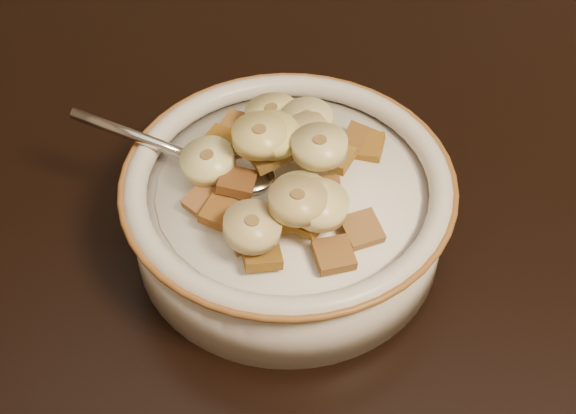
# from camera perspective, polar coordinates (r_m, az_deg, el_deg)

# --- Properties ---
(cereal_bowl) EXTENTS (0.19, 0.19, 0.04)m
(cereal_bowl) POSITION_cam_1_polar(r_m,az_deg,el_deg) (0.48, 0.00, -0.62)
(cereal_bowl) COLOR silver
(cereal_bowl) RESTS_ON table
(milk) EXTENTS (0.15, 0.15, 0.00)m
(milk) POSITION_cam_1_polar(r_m,az_deg,el_deg) (0.47, 0.00, 1.19)
(milk) COLOR white
(milk) RESTS_ON cereal_bowl
(spoon) EXTENTS (0.05, 0.04, 0.01)m
(spoon) POSITION_cam_1_polar(r_m,az_deg,el_deg) (0.47, -3.45, 2.36)
(spoon) COLOR silver
(spoon) RESTS_ON cereal_bowl
(cereal_square_0) EXTENTS (0.03, 0.03, 0.01)m
(cereal_square_0) POSITION_cam_1_polar(r_m,az_deg,el_deg) (0.42, -1.88, -3.38)
(cereal_square_0) COLOR #9D6A1A
(cereal_square_0) RESTS_ON milk
(cereal_square_1) EXTENTS (0.03, 0.03, 0.01)m
(cereal_square_1) POSITION_cam_1_polar(r_m,az_deg,el_deg) (0.45, -5.86, 0.41)
(cereal_square_1) COLOR brown
(cereal_square_1) RESTS_ON milk
(cereal_square_2) EXTENTS (0.03, 0.03, 0.01)m
(cereal_square_2) POSITION_cam_1_polar(r_m,az_deg,el_deg) (0.43, -2.90, -2.03)
(cereal_square_2) COLOR olive
(cereal_square_2) RESTS_ON milk
(cereal_square_3) EXTENTS (0.03, 0.03, 0.01)m
(cereal_square_3) POSITION_cam_1_polar(r_m,az_deg,el_deg) (0.44, 5.26, -1.60)
(cereal_square_3) COLOR brown
(cereal_square_3) RESTS_ON milk
(cereal_square_4) EXTENTS (0.03, 0.03, 0.01)m
(cereal_square_4) POSITION_cam_1_polar(r_m,az_deg,el_deg) (0.49, 1.60, 5.58)
(cereal_square_4) COLOR #925A1E
(cereal_square_4) RESTS_ON milk
(cereal_square_5) EXTENTS (0.03, 0.03, 0.01)m
(cereal_square_5) POSITION_cam_1_polar(r_m,az_deg,el_deg) (0.48, 0.76, 4.93)
(cereal_square_5) COLOR brown
(cereal_square_5) RESTS_ON milk
(cereal_square_6) EXTENTS (0.03, 0.03, 0.01)m
(cereal_square_6) POSITION_cam_1_polar(r_m,az_deg,el_deg) (0.47, 1.63, 4.85)
(cereal_square_6) COLOR brown
(cereal_square_6) RESTS_ON milk
(cereal_square_7) EXTENTS (0.03, 0.03, 0.01)m
(cereal_square_7) POSITION_cam_1_polar(r_m,az_deg,el_deg) (0.43, -0.63, -0.74)
(cereal_square_7) COLOR brown
(cereal_square_7) RESTS_ON milk
(cereal_square_8) EXTENTS (0.03, 0.03, 0.01)m
(cereal_square_8) POSITION_cam_1_polar(r_m,az_deg,el_deg) (0.43, 1.45, -0.86)
(cereal_square_8) COLOR #895A18
(cereal_square_8) RESTS_ON milk
(cereal_square_9) EXTENTS (0.03, 0.03, 0.01)m
(cereal_square_9) POSITION_cam_1_polar(r_m,az_deg,el_deg) (0.47, 0.16, 4.64)
(cereal_square_9) COLOR brown
(cereal_square_9) RESTS_ON milk
(cereal_square_10) EXTENTS (0.03, 0.03, 0.01)m
(cereal_square_10) POSITION_cam_1_polar(r_m,az_deg,el_deg) (0.48, -4.83, 4.63)
(cereal_square_10) COLOR #925F19
(cereal_square_10) RESTS_ON milk
(cereal_square_11) EXTENTS (0.02, 0.02, 0.01)m
(cereal_square_11) POSITION_cam_1_polar(r_m,az_deg,el_deg) (0.45, -3.66, 1.79)
(cereal_square_11) COLOR brown
(cereal_square_11) RESTS_ON milk
(cereal_square_12) EXTENTS (0.02, 0.02, 0.01)m
(cereal_square_12) POSITION_cam_1_polar(r_m,az_deg,el_deg) (0.44, 1.93, 0.77)
(cereal_square_12) COLOR brown
(cereal_square_12) RESTS_ON milk
(cereal_square_13) EXTENTS (0.02, 0.02, 0.01)m
(cereal_square_13) POSITION_cam_1_polar(r_m,az_deg,el_deg) (0.44, 2.25, 1.09)
(cereal_square_13) COLOR brown
(cereal_square_13) RESTS_ON milk
(cereal_square_14) EXTENTS (0.03, 0.03, 0.01)m
(cereal_square_14) POSITION_cam_1_polar(r_m,az_deg,el_deg) (0.47, 3.32, 3.56)
(cereal_square_14) COLOR #8C5E1C
(cereal_square_14) RESTS_ON milk
(cereal_square_15) EXTENTS (0.03, 0.03, 0.01)m
(cereal_square_15) POSITION_cam_1_polar(r_m,az_deg,el_deg) (0.46, -1.46, 3.75)
(cereal_square_15) COLOR olive
(cereal_square_15) RESTS_ON milk
(cereal_square_16) EXTENTS (0.03, 0.03, 0.01)m
(cereal_square_16) POSITION_cam_1_polar(r_m,az_deg,el_deg) (0.43, 3.28, -3.41)
(cereal_square_16) COLOR brown
(cereal_square_16) RESTS_ON milk
(cereal_square_17) EXTENTS (0.02, 0.02, 0.01)m
(cereal_square_17) POSITION_cam_1_polar(r_m,az_deg,el_deg) (0.49, 5.56, 4.33)
(cereal_square_17) COLOR #8C5D19
(cereal_square_17) RESTS_ON milk
(cereal_square_18) EXTENTS (0.03, 0.03, 0.01)m
(cereal_square_18) POSITION_cam_1_polar(r_m,az_deg,el_deg) (0.50, -3.59, 5.73)
(cereal_square_18) COLOR brown
(cereal_square_18) RESTS_ON milk
(cereal_square_19) EXTENTS (0.03, 0.02, 0.01)m
(cereal_square_19) POSITION_cam_1_polar(r_m,az_deg,el_deg) (0.49, 5.16, 4.72)
(cereal_square_19) COLOR brown
(cereal_square_19) RESTS_ON milk
(cereal_square_20) EXTENTS (0.03, 0.02, 0.01)m
(cereal_square_20) POSITION_cam_1_polar(r_m,az_deg,el_deg) (0.44, -4.71, -0.42)
(cereal_square_20) COLOR brown
(cereal_square_20) RESTS_ON milk
(banana_slice_0) EXTENTS (0.04, 0.04, 0.01)m
(banana_slice_0) POSITION_cam_1_polar(r_m,az_deg,el_deg) (0.43, 0.86, 0.76)
(banana_slice_0) COLOR #F8F0A5
(banana_slice_0) RESTS_ON milk
(banana_slice_1) EXTENTS (0.04, 0.04, 0.01)m
(banana_slice_1) POSITION_cam_1_polar(r_m,az_deg,el_deg) (0.45, -1.18, 5.16)
(banana_slice_1) COLOR #F6EA81
(banana_slice_1) RESTS_ON milk
(banana_slice_2) EXTENTS (0.04, 0.04, 0.01)m
(banana_slice_2) POSITION_cam_1_polar(r_m,az_deg,el_deg) (0.45, -2.04, 5.09)
(banana_slice_2) COLOR #DBCE6E
(banana_slice_2) RESTS_ON milk
(banana_slice_3) EXTENTS (0.04, 0.04, 0.02)m
(banana_slice_3) POSITION_cam_1_polar(r_m,az_deg,el_deg) (0.48, -1.20, 6.67)
(banana_slice_3) COLOR #FFEC94
(banana_slice_3) RESTS_ON milk
(banana_slice_4) EXTENTS (0.04, 0.04, 0.02)m
(banana_slice_4) POSITION_cam_1_polar(r_m,az_deg,el_deg) (0.47, 1.31, 6.09)
(banana_slice_4) COLOR #CBC184
(banana_slice_4) RESTS_ON milk
(banana_slice_5) EXTENTS (0.04, 0.04, 0.01)m
(banana_slice_5) POSITION_cam_1_polar(r_m,az_deg,el_deg) (0.44, 2.26, 4.33)
(banana_slice_5) COLOR #F8E89B
(banana_slice_5) RESTS_ON milk
(banana_slice_6) EXTENTS (0.03, 0.03, 0.01)m
(banana_slice_6) POSITION_cam_1_polar(r_m,az_deg,el_deg) (0.46, 1.64, 5.07)
(banana_slice_6) COLOR #D7B468
(banana_slice_6) RESTS_ON milk
(banana_slice_7) EXTENTS (0.03, 0.03, 0.01)m
(banana_slice_7) POSITION_cam_1_polar(r_m,az_deg,el_deg) (0.42, 2.25, 0.17)
(banana_slice_7) COLOR #F3D781
(banana_slice_7) RESTS_ON milk
(banana_slice_8) EXTENTS (0.04, 0.04, 0.01)m
(banana_slice_8) POSITION_cam_1_polar(r_m,az_deg,el_deg) (0.42, 0.68, 0.45)
(banana_slice_8) COLOR #CEB97A
(banana_slice_8) RESTS_ON milk
(banana_slice_9) EXTENTS (0.04, 0.04, 0.02)m
(banana_slice_9) POSITION_cam_1_polar(r_m,az_deg,el_deg) (0.46, -5.73, 3.28)
(banana_slice_9) COLOR #F7EDA4
(banana_slice_9) RESTS_ON milk
(banana_slice_10) EXTENTS (0.04, 0.04, 0.01)m
(banana_slice_10) POSITION_cam_1_polar(r_m,az_deg,el_deg) (0.42, -2.56, -1.41)
(banana_slice_10) COLOR #DEBF79
(banana_slice_10) RESTS_ON milk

